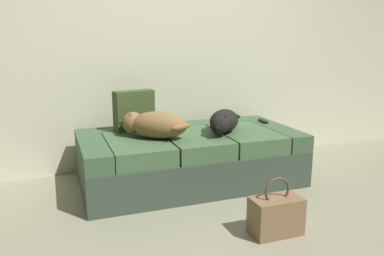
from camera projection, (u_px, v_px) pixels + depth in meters
ground_plane at (241, 233)px, 2.48m from camera, size 10.00×10.00×0.00m
back_wall at (167, 17)px, 3.61m from camera, size 6.40×0.10×2.80m
couch at (190, 158)px, 3.31m from camera, size 1.81×0.92×0.44m
dog_tan at (154, 124)px, 3.07m from camera, size 0.56×0.49×0.21m
dog_dark at (223, 121)px, 3.25m from camera, size 0.43×0.50×0.19m
tv_remote at (263, 121)px, 3.66m from camera, size 0.07×0.16×0.02m
throw_pillow at (134, 110)px, 3.32m from camera, size 0.36×0.19×0.34m
handbag at (276, 215)px, 2.45m from camera, size 0.32×0.18×0.38m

